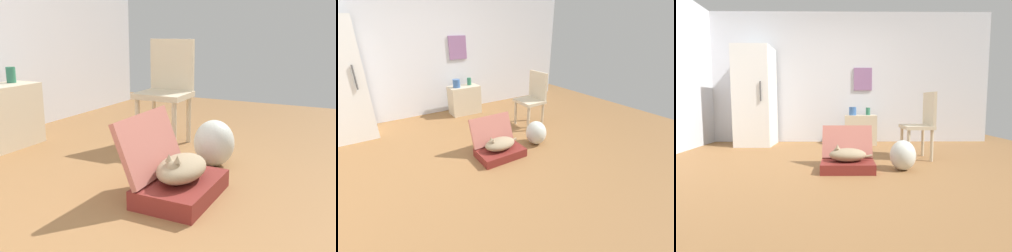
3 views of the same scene
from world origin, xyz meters
TOP-DOWN VIEW (x-y plane):
  - ground_plane at (0.00, 0.00)m, footprint 7.68×7.68m
  - suitcase_base at (0.28, -0.04)m, footprint 0.63×0.42m
  - suitcase_lid at (0.28, 0.19)m, footprint 0.63×0.19m
  - cat at (0.28, -0.04)m, footprint 0.52×0.28m
  - plastic_bag_white at (0.95, -0.01)m, footprint 0.31×0.32m
  - side_table at (0.57, 1.85)m, footprint 0.60×0.35m
  - vase_short at (0.72, 1.90)m, footprint 0.08×0.08m
  - chair at (1.36, 0.62)m, footprint 0.41×0.47m

SIDE VIEW (x-z plane):
  - ground_plane at x=0.00m, z-range 0.00..0.00m
  - suitcase_base at x=0.28m, z-range 0.00..0.12m
  - plastic_bag_white at x=0.95m, z-range 0.00..0.36m
  - cat at x=0.28m, z-range 0.10..0.30m
  - side_table at x=0.57m, z-range 0.00..0.57m
  - suitcase_lid at x=0.28m, z-range 0.12..0.52m
  - chair at x=1.36m, z-range 0.05..1.00m
  - vase_short at x=0.72m, z-range 0.57..0.71m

